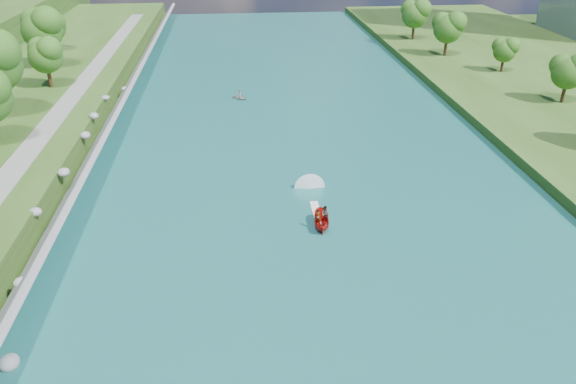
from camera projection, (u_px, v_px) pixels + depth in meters
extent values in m
plane|color=#2D5119|center=(336.00, 298.00, 47.48)|extent=(260.00, 260.00, 0.00)
cube|color=#175954|center=(306.00, 190.00, 65.16)|extent=(55.00, 240.00, 0.10)
cube|color=slate|center=(75.00, 187.00, 62.10)|extent=(3.54, 236.00, 4.05)
ellipsoid|color=gray|center=(9.00, 363.00, 40.33)|extent=(1.41, 1.65, 1.10)
ellipsoid|color=gray|center=(21.00, 283.00, 45.92)|extent=(1.16, 1.18, 0.87)
ellipsoid|color=gray|center=(36.00, 212.00, 54.12)|extent=(1.24, 1.07, 0.90)
ellipsoid|color=gray|center=(64.00, 172.00, 61.70)|extent=(1.31, 1.48, 0.92)
ellipsoid|color=gray|center=(85.00, 135.00, 71.75)|extent=(1.24, 1.52, 0.95)
ellipsoid|color=gray|center=(94.00, 116.00, 77.28)|extent=(1.24, 1.39, 0.93)
ellipsoid|color=gray|center=(105.00, 98.00, 85.41)|extent=(1.27, 1.30, 0.71)
ellipsoid|color=gray|center=(125.00, 89.00, 94.39)|extent=(1.26, 1.04, 0.76)
cube|color=gray|center=(9.00, 175.00, 60.72)|extent=(3.00, 200.00, 0.10)
ellipsoid|color=#154F15|center=(46.00, 58.00, 88.20)|extent=(5.64, 5.64, 9.40)
ellipsoid|color=#154F15|center=(42.00, 32.00, 98.33)|extent=(7.50, 7.50, 12.50)
ellipsoid|color=#154F15|center=(54.00, 29.00, 111.07)|extent=(5.09, 5.09, 8.48)
ellipsoid|color=#154F15|center=(568.00, 74.00, 87.60)|extent=(5.50, 5.50, 9.16)
ellipsoid|color=#154F15|center=(505.00, 52.00, 104.41)|extent=(4.51, 4.51, 7.52)
ellipsoid|color=#154F15|center=(448.00, 30.00, 115.09)|extent=(6.30, 6.30, 10.50)
ellipsoid|color=#154F15|center=(415.00, 16.00, 129.09)|extent=(6.37, 6.37, 10.62)
imported|color=#B9140E|center=(321.00, 220.00, 57.40)|extent=(1.80, 4.06, 1.53)
imported|color=#66605B|center=(318.00, 218.00, 56.78)|extent=(0.75, 0.58, 1.83)
imported|color=#66605B|center=(325.00, 214.00, 57.68)|extent=(1.05, 0.98, 1.73)
cube|color=white|center=(317.00, 212.00, 60.39)|extent=(0.90, 5.00, 0.06)
imported|color=gray|center=(240.00, 97.00, 95.55)|extent=(3.41, 3.34, 0.58)
imported|color=#66605B|center=(240.00, 94.00, 95.29)|extent=(0.67, 0.51, 1.22)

